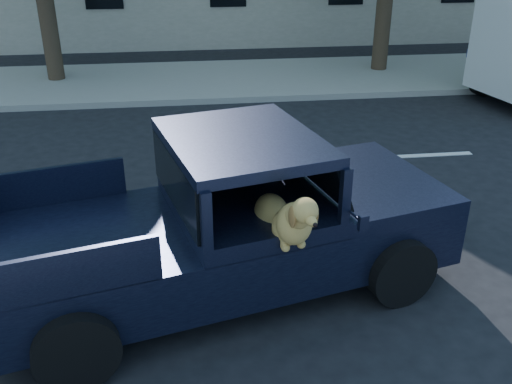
% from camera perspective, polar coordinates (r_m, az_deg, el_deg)
% --- Properties ---
extents(ground, '(120.00, 120.00, 0.00)m').
position_cam_1_polar(ground, '(7.42, -1.57, -7.67)').
color(ground, black).
rests_on(ground, ground).
extents(far_sidewalk, '(60.00, 4.00, 0.15)m').
position_cam_1_polar(far_sidewalk, '(15.89, -5.04, 11.07)').
color(far_sidewalk, gray).
rests_on(far_sidewalk, ground).
extents(lane_stripes, '(21.60, 0.14, 0.01)m').
position_cam_1_polar(lane_stripes, '(10.72, 7.25, 3.18)').
color(lane_stripes, silver).
rests_on(lane_stripes, ground).
extents(pickup_truck, '(5.70, 3.38, 1.92)m').
position_cam_1_polar(pickup_truck, '(6.74, -4.02, -5.00)').
color(pickup_truck, black).
rests_on(pickup_truck, ground).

